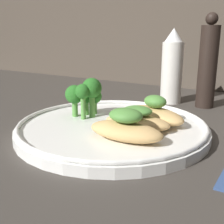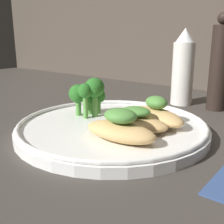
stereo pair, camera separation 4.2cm
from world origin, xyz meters
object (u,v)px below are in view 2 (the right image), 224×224
object	(u,v)px
plate	(112,127)
pepper_grinder	(219,66)
broccoli_bunch	(89,93)
sauce_bottle	(181,69)

from	to	relation	value
plate	pepper_grinder	size ratio (longest dim) A/B	1.54
broccoli_bunch	pepper_grinder	xyz separation A→B (cm)	(13.76, 22.62, 3.56)
plate	pepper_grinder	bearing A→B (deg)	72.73
pepper_grinder	broccoli_bunch	bearing A→B (deg)	-121.30
plate	broccoli_bunch	size ratio (longest dim) A/B	4.43
sauce_bottle	pepper_grinder	world-z (taller)	pepper_grinder
plate	pepper_grinder	distance (cm)	26.55
sauce_bottle	plate	bearing A→B (deg)	-89.12
plate	pepper_grinder	xyz separation A→B (cm)	(7.53, 24.24, 7.80)
broccoli_bunch	plate	bearing A→B (deg)	-14.52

